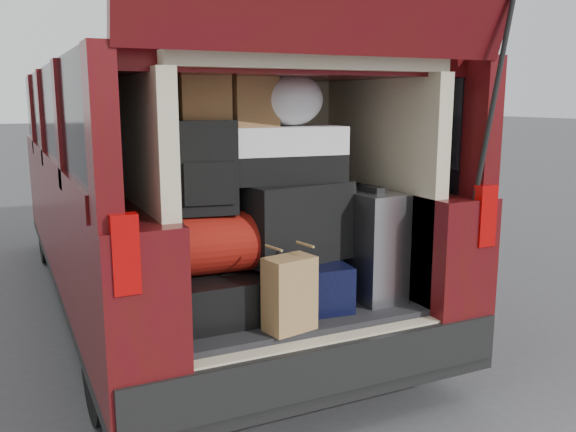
% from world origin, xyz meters
% --- Properties ---
extents(ground, '(80.00, 80.00, 0.00)m').
position_xyz_m(ground, '(0.00, 0.00, 0.00)').
color(ground, '#3B3B3D').
rests_on(ground, ground).
extents(minivan, '(1.90, 5.35, 2.77)m').
position_xyz_m(minivan, '(0.00, 1.86, 0.91)').
color(minivan, black).
rests_on(minivan, ground).
extents(load_floor, '(1.24, 1.05, 0.55)m').
position_xyz_m(load_floor, '(0.00, 0.28, 0.28)').
color(load_floor, black).
rests_on(load_floor, ground).
extents(black_hardshell, '(0.39, 0.53, 0.21)m').
position_xyz_m(black_hardshell, '(-0.36, 0.15, 0.66)').
color(black_hardshell, black).
rests_on(black_hardshell, load_floor).
extents(navy_hardshell, '(0.48, 0.56, 0.23)m').
position_xyz_m(navy_hardshell, '(0.06, 0.13, 0.66)').
color(navy_hardshell, black).
rests_on(navy_hardshell, load_floor).
extents(silver_roller, '(0.26, 0.39, 0.56)m').
position_xyz_m(silver_roller, '(0.46, 0.06, 0.83)').
color(silver_roller, white).
rests_on(silver_roller, load_floor).
extents(kraft_bag, '(0.24, 0.18, 0.34)m').
position_xyz_m(kraft_bag, '(-0.12, -0.19, 0.72)').
color(kraft_bag, olive).
rests_on(kraft_bag, load_floor).
extents(red_duffel, '(0.46, 0.32, 0.29)m').
position_xyz_m(red_duffel, '(-0.36, 0.14, 0.91)').
color(red_duffel, maroon).
rests_on(red_duffel, black_hardshell).
extents(black_soft_case, '(0.59, 0.41, 0.39)m').
position_xyz_m(black_soft_case, '(0.06, 0.16, 0.98)').
color(black_soft_case, black).
rests_on(black_soft_case, navy_hardshell).
extents(backpack, '(0.33, 0.23, 0.43)m').
position_xyz_m(backpack, '(-0.40, 0.17, 1.27)').
color(backpack, black).
rests_on(backpack, red_duffel).
extents(twotone_duffel, '(0.63, 0.37, 0.27)m').
position_xyz_m(twotone_duffel, '(0.02, 0.21, 1.31)').
color(twotone_duffel, white).
rests_on(twotone_duffel, black_soft_case).
extents(grocery_sack_lower, '(0.25, 0.22, 0.20)m').
position_xyz_m(grocery_sack_lower, '(-0.37, 0.20, 1.58)').
color(grocery_sack_lower, brown).
rests_on(grocery_sack_lower, backpack).
extents(grocery_sack_upper, '(0.27, 0.24, 0.24)m').
position_xyz_m(grocery_sack_upper, '(-0.15, 0.22, 1.56)').
color(grocery_sack_upper, brown).
rests_on(grocery_sack_upper, twotone_duffel).
extents(plastic_bag_center, '(0.35, 0.33, 0.26)m').
position_xyz_m(plastic_bag_center, '(0.08, 0.21, 1.57)').
color(plastic_bag_center, silver).
rests_on(plastic_bag_center, twotone_duffel).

